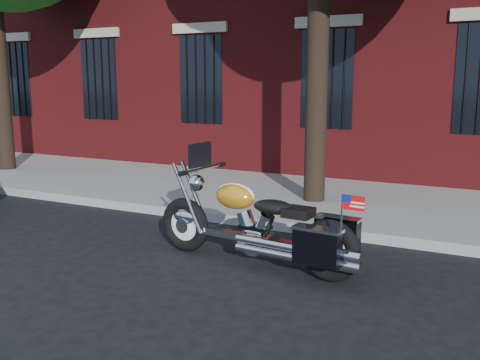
% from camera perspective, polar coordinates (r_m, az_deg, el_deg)
% --- Properties ---
extents(ground, '(120.00, 120.00, 0.00)m').
position_cam_1_polar(ground, '(7.00, -3.78, -7.62)').
color(ground, black).
rests_on(ground, ground).
extents(curb, '(40.00, 0.16, 0.15)m').
position_cam_1_polar(curb, '(8.15, 1.10, -4.41)').
color(curb, gray).
rests_on(curb, ground).
extents(sidewalk, '(40.00, 3.60, 0.15)m').
position_cam_1_polar(sidewalk, '(9.84, 5.78, -1.85)').
color(sidewalk, gray).
rests_on(sidewalk, ground).
extents(motorcycle, '(2.78, 0.97, 1.42)m').
position_cam_1_polar(motorcycle, '(6.27, 2.35, -5.18)').
color(motorcycle, black).
rests_on(motorcycle, ground).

